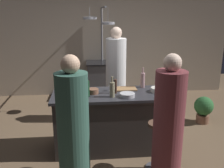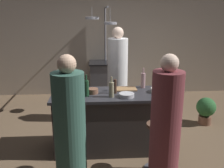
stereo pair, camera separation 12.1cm
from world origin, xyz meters
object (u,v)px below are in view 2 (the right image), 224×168
chef (117,79)px  guest_right (165,131)px  cutting_board (126,89)px  bar_stool_right (155,145)px  potted_plant (206,109)px  mixing_bowl_wooden (93,91)px  wine_bottle_green (86,88)px  wine_glass_near_right_guest (70,84)px  stove_range (106,80)px  bar_stool_left (75,147)px  wine_glass_near_left_guest (111,84)px  guest_left (70,134)px  mixing_bowl_steel (127,95)px  wine_bottle_white (111,89)px  pepper_mill (115,87)px  mixing_bowl_ceramic (158,90)px  wine_bottle_rose (143,80)px

chef → guest_right: 2.11m
cutting_board → bar_stool_right: bearing=-69.1°
potted_plant → mixing_bowl_wooden: size_ratio=3.23×
wine_bottle_green → wine_glass_near_right_guest: wine_bottle_green is taller
stove_range → bar_stool_left: size_ratio=1.31×
wine_bottle_green → wine_glass_near_left_guest: 0.43m
guest_left → mixing_bowl_wooden: 1.08m
guest_left → mixing_bowl_steel: bearing=49.0°
wine_bottle_white → wine_glass_near_right_guest: (-0.61, 0.35, -0.01)m
guest_right → pepper_mill: guest_right is taller
mixing_bowl_steel → potted_plant: bearing=30.2°
wine_glass_near_right_guest → mixing_bowl_wooden: bearing=-25.8°
stove_range → bar_stool_right: (0.53, -3.07, -0.07)m
potted_plant → wine_glass_near_right_guest: size_ratio=3.56×
stove_range → cutting_board: 2.33m
wine_glass_near_right_guest → mixing_bowl_ceramic: 1.34m
bar_stool_right → potted_plant: (1.29, 1.38, -0.08)m
guest_right → bar_stool_left: bearing=160.7°
cutting_board → wine_glass_near_right_guest: 0.87m
wine_bottle_rose → wine_glass_near_left_guest: size_ratio=2.20×
stove_range → bar_stool_left: 3.12m
wine_bottle_green → mixing_bowl_wooden: size_ratio=1.96×
chef → wine_glass_near_left_guest: size_ratio=12.35×
wine_glass_near_right_guest → cutting_board: bearing=-0.5°
stove_range → wine_bottle_rose: 2.32m
wine_glass_near_right_guest → wine_glass_near_left_guest: bearing=-6.4°
mixing_bowl_ceramic → guest_right: bearing=-98.2°
guest_left → pepper_mill: bearing=60.4°
mixing_bowl_ceramic → chef: bearing=115.2°
bar_stool_left → wine_bottle_white: 0.93m
wine_bottle_rose → mixing_bowl_wooden: size_ratio=1.99×
guest_left → wine_bottle_green: (0.16, 0.91, 0.25)m
guest_right → pepper_mill: bearing=116.9°
cutting_board → wine_bottle_green: size_ratio=1.01×
wine_bottle_rose → pepper_mill: bearing=-150.7°
chef → wine_bottle_rose: bearing=-68.1°
chef → mixing_bowl_wooden: bearing=-113.2°
bar_stool_left → wine_bottle_rose: (1.03, 0.88, 0.65)m
guest_right → mixing_bowl_wooden: bearing=129.4°
guest_left → stove_range: bearing=81.2°
potted_plant → mixing_bowl_ceramic: mixing_bowl_ceramic is taller
guest_right → mixing_bowl_steel: bearing=113.3°
wine_bottle_rose → mixing_bowl_wooden: wine_bottle_rose is taller
wine_bottle_white → guest_left: bearing=-121.0°
chef → bar_stool_left: bearing=-112.1°
bar_stool_left → mixing_bowl_wooden: size_ratio=4.22×
stove_range → wine_bottle_white: 2.68m
guest_left → potted_plant: (2.35, 1.78, -0.47)m
wine_bottle_white → wine_glass_near_left_guest: (0.01, 0.28, -0.01)m
wine_bottle_rose → mixing_bowl_steel: (-0.31, -0.44, -0.10)m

